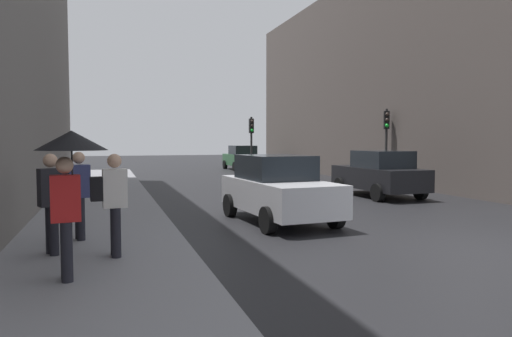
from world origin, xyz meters
name	(u,v)px	position (x,y,z in m)	size (l,w,h in m)	color
ground_plane	(480,247)	(0.00, 0.00, 0.00)	(120.00, 120.00, 0.00)	black
sidewalk_kerb	(101,216)	(-7.34, 6.00, 0.08)	(3.34, 40.00, 0.16)	gray
building_facade_right	(428,86)	(11.67, 17.02, 5.47)	(12.00, 26.26, 10.95)	#5B514C
traffic_light_far_median	(251,136)	(0.89, 18.75, 2.42)	(0.25, 0.44, 3.50)	#2D2D2D
traffic_light_mid_street	(386,133)	(5.36, 11.72, 2.49)	(0.34, 0.45, 3.62)	#2D2D2D
car_dark_suv	(379,174)	(2.75, 8.12, 0.88)	(2.09, 4.24, 1.76)	black
car_green_estate	(242,158)	(2.24, 25.57, 0.88)	(2.08, 4.23, 1.76)	#2D6038
car_silver_hatchback	(278,189)	(-2.86, 4.05, 0.88)	(2.28, 4.33, 1.76)	#BCBCC1
pedestrian_with_umbrella	(70,163)	(-7.67, -0.47, 1.84)	(1.00, 1.00, 2.14)	black
pedestrian_with_grey_backpack	(77,190)	(-7.75, 2.42, 1.16)	(0.65, 0.40, 1.77)	black
pedestrian_with_black_backpack	(112,199)	(-7.09, 0.77, 1.16)	(0.62, 0.36, 1.77)	black
pedestrian_in_dark_coat	(51,199)	(-8.10, 1.25, 1.13)	(0.47, 0.39, 1.77)	black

